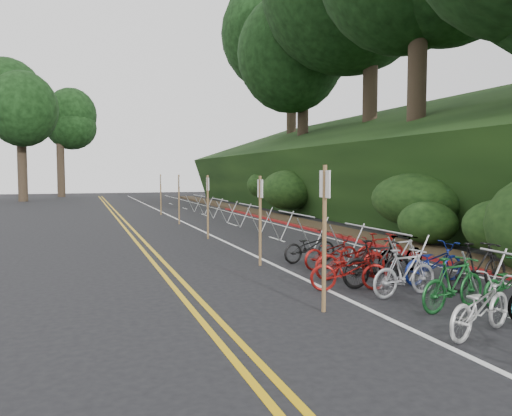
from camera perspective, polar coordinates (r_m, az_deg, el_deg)
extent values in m
plane|color=black|center=(9.29, 7.69, -12.11)|extent=(120.00, 120.00, 0.00)
cube|color=gold|center=(18.22, -13.18, -4.21)|extent=(0.12, 80.00, 0.01)
cube|color=gold|center=(18.26, -12.24, -4.18)|extent=(0.12, 80.00, 0.01)
cube|color=silver|center=(18.82, -3.58, -3.85)|extent=(0.12, 80.00, 0.01)
cube|color=silver|center=(20.36, 7.88, -3.28)|extent=(0.12, 80.00, 0.01)
cube|color=silver|center=(14.17, 11.49, -6.52)|extent=(0.10, 1.60, 0.01)
cube|color=silver|center=(19.49, 2.37, -3.57)|extent=(0.10, 1.60, 0.01)
cube|color=silver|center=(25.12, -2.72, -1.87)|extent=(0.10, 1.60, 0.01)
cube|color=silver|center=(30.89, -5.93, -0.79)|extent=(0.10, 1.60, 0.01)
cube|color=silver|center=(36.74, -8.12, -0.05)|extent=(0.10, 1.60, 0.01)
cube|color=silver|center=(42.62, -9.71, 0.49)|extent=(0.10, 1.60, 0.01)
cube|color=maroon|center=(22.35, 6.66, -2.50)|extent=(0.25, 28.00, 0.10)
cube|color=black|center=(34.72, 11.01, 4.30)|extent=(12.32, 44.00, 9.11)
cube|color=#382819|center=(31.82, -0.15, -0.49)|extent=(1.40, 44.00, 0.16)
ellipsoid|color=#284C19|center=(15.79, 26.34, -1.98)|extent=(2.00, 2.80, 1.60)
ellipsoid|color=#284C19|center=(20.03, 17.71, 0.89)|extent=(2.60, 3.64, 2.08)
ellipsoid|color=#284C19|center=(25.65, 11.76, 2.62)|extent=(2.20, 3.08, 1.76)
ellipsoid|color=#284C19|center=(30.38, 3.60, 2.08)|extent=(3.00, 4.20, 2.40)
ellipsoid|color=#284C19|center=(36.21, 0.90, 2.66)|extent=(2.40, 3.36, 1.92)
ellipsoid|color=#284C19|center=(40.40, 0.65, 3.77)|extent=(2.80, 3.92, 2.24)
ellipsoid|color=#284C19|center=(17.89, 18.98, -1.58)|extent=(1.80, 2.52, 1.44)
ellipsoid|color=#284C19|center=(29.52, 9.08, 4.00)|extent=(3.20, 4.48, 2.56)
cylinder|color=#2D2319|center=(25.25, 17.88, 11.81)|extent=(0.88, 0.88, 7.17)
cylinder|color=#2D2319|center=(33.34, 12.90, 11.99)|extent=(0.93, 0.93, 8.13)
cylinder|color=#2D2319|center=(39.74, 5.37, 9.15)|extent=(0.86, 0.86, 6.70)
ellipsoid|color=black|center=(40.73, 5.43, 17.62)|extent=(8.93, 8.93, 8.48)
cylinder|color=#2D2319|center=(48.14, 4.06, 9.66)|extent=(0.91, 0.91, 7.65)
ellipsoid|color=black|center=(49.33, 4.11, 17.79)|extent=(10.63, 10.63, 10.10)
cylinder|color=#2D2319|center=(50.18, -25.15, 4.24)|extent=(0.83, 0.83, 6.22)
ellipsoid|color=black|center=(50.56, -25.34, 10.66)|extent=(8.50, 8.50, 8.08)
cylinder|color=#2D2319|center=(57.97, -21.40, 4.02)|extent=(0.81, 0.81, 5.74)
ellipsoid|color=black|center=(58.22, -21.53, 9.05)|extent=(7.44, 7.44, 7.07)
cylinder|color=#959698|center=(10.52, 23.50, -7.41)|extent=(0.56, 0.04, 1.09)
cylinder|color=#959698|center=(10.90, 25.67, -7.08)|extent=(0.56, 0.04, 1.09)
cylinder|color=#959698|center=(13.11, 13.44, -2.34)|extent=(0.05, 3.00, 0.05)
cylinder|color=#959698|center=(11.89, 15.93, -5.83)|extent=(0.58, 0.04, 1.13)
cylinder|color=#959698|center=(12.22, 18.09, -5.61)|extent=(0.58, 0.04, 1.13)
cylinder|color=#959698|center=(14.23, 9.38, -4.12)|extent=(0.58, 0.04, 1.13)
cylinder|color=#959698|center=(14.51, 11.32, -3.99)|extent=(0.58, 0.04, 1.13)
cylinder|color=#959698|center=(17.50, 4.52, -0.67)|extent=(0.05, 3.00, 0.05)
cylinder|color=#959698|center=(16.18, 5.62, -3.11)|extent=(0.58, 0.04, 1.13)
cylinder|color=#959698|center=(16.42, 7.39, -3.02)|extent=(0.58, 0.04, 1.13)
cylinder|color=#959698|center=(18.73, 1.98, -2.12)|extent=(0.58, 0.04, 1.13)
cylinder|color=#959698|center=(18.94, 3.56, -2.06)|extent=(0.58, 0.04, 1.13)
cylinder|color=#959698|center=(22.15, -0.74, 0.32)|extent=(0.05, 3.00, 0.05)
cylinder|color=#959698|center=(20.78, -0.24, -1.51)|extent=(0.58, 0.04, 1.13)
cylinder|color=#959698|center=(20.97, 1.21, -1.46)|extent=(0.58, 0.04, 1.13)
cylinder|color=#959698|center=(23.44, -2.49, -0.89)|extent=(0.58, 0.04, 1.13)
cylinder|color=#959698|center=(23.60, -1.19, -0.85)|extent=(0.58, 0.04, 1.13)
cylinder|color=#959698|center=(26.92, -4.16, 0.96)|extent=(0.05, 3.00, 0.05)
cylinder|color=#959698|center=(25.54, -3.93, -0.49)|extent=(0.58, 0.04, 1.13)
cylinder|color=#959698|center=(25.70, -2.73, -0.46)|extent=(0.58, 0.04, 1.13)
cylinder|color=#959698|center=(28.24, -5.45, -0.07)|extent=(0.58, 0.04, 1.13)
cylinder|color=#959698|center=(28.38, -4.36, -0.05)|extent=(0.58, 0.04, 1.13)
cylinder|color=#959698|center=(31.77, -6.55, 1.41)|extent=(0.05, 3.00, 0.05)
cylinder|color=#959698|center=(30.38, -6.46, 0.21)|extent=(0.58, 0.04, 1.13)
cylinder|color=#959698|center=(30.51, -5.44, 0.23)|extent=(0.58, 0.04, 1.13)
cylinder|color=#959698|center=(33.10, -7.55, 0.51)|extent=(0.58, 0.04, 1.13)
cylinder|color=#959698|center=(33.22, -6.61, 0.53)|extent=(0.58, 0.04, 1.13)
cylinder|color=brown|center=(9.28, 7.81, -3.53)|extent=(0.08, 0.08, 2.72)
cube|color=silver|center=(9.20, 7.87, 2.73)|extent=(0.02, 0.40, 0.50)
cylinder|color=brown|center=(13.82, 0.48, -1.49)|extent=(0.08, 0.08, 2.50)
cube|color=silver|center=(13.77, 0.48, 2.24)|extent=(0.02, 0.40, 0.50)
cylinder|color=brown|center=(19.55, -5.53, 0.11)|extent=(0.08, 0.08, 2.50)
cube|color=silver|center=(19.51, -5.55, 2.74)|extent=(0.02, 0.40, 0.50)
cylinder|color=brown|center=(25.41, -8.79, 0.97)|extent=(0.08, 0.08, 2.50)
cube|color=silver|center=(25.38, -8.82, 3.00)|extent=(0.02, 0.40, 0.50)
cylinder|color=brown|center=(31.32, -10.83, 1.51)|extent=(0.08, 0.08, 2.50)
cube|color=silver|center=(31.29, -10.85, 3.16)|extent=(0.02, 0.40, 0.50)
imported|color=maroon|center=(11.18, 10.59, -6.98)|extent=(1.03, 1.83, 0.91)
imported|color=beige|center=(8.79, 24.24, -10.17)|extent=(1.20, 1.91, 0.95)
imported|color=#144C1E|center=(10.11, 21.65, -8.04)|extent=(0.81, 1.77, 1.03)
imported|color=#144C1E|center=(11.12, 26.78, -7.54)|extent=(0.97, 1.72, 0.86)
imported|color=#9E9EA3|center=(10.91, 16.64, -7.08)|extent=(0.69, 1.73, 1.01)
imported|color=black|center=(12.02, 24.00, -6.09)|extent=(0.68, 1.84, 1.08)
imported|color=black|center=(11.64, 13.69, -6.14)|extent=(0.59, 1.84, 1.09)
imported|color=navy|center=(12.43, 19.64, -5.92)|extent=(0.91, 1.91, 0.96)
imported|color=maroon|center=(12.40, 10.73, -5.71)|extent=(0.74, 1.91, 0.99)
imported|color=slate|center=(13.44, 16.23, -5.05)|extent=(0.83, 1.71, 0.99)
imported|color=maroon|center=(13.61, 8.60, -5.01)|extent=(0.83, 1.78, 0.90)
imported|color=maroon|center=(14.12, 14.05, -4.66)|extent=(0.49, 1.60, 0.95)
imported|color=black|center=(14.54, 6.16, -4.42)|extent=(0.81, 1.77, 0.90)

